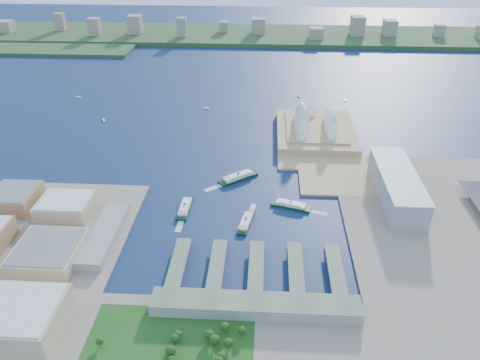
# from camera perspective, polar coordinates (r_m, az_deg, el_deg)

# --- Properties ---
(ground) EXTENTS (3000.00, 3000.00, 0.00)m
(ground) POSITION_cam_1_polar(r_m,az_deg,el_deg) (570.67, 0.78, -6.03)
(ground) COLOR #0E1E42
(ground) RESTS_ON ground
(west_land) EXTENTS (220.00, 390.00, 3.00)m
(west_land) POSITION_cam_1_polar(r_m,az_deg,el_deg) (557.89, -26.90, -10.74)
(west_land) COLOR gray
(west_land) RESTS_ON ground
(east_land) EXTENTS (240.00, 500.00, 3.00)m
(east_land) POSITION_cam_1_polar(r_m,az_deg,el_deg) (574.00, 25.55, -9.11)
(east_land) COLOR gray
(east_land) RESTS_ON ground
(peninsula) EXTENTS (135.00, 220.00, 3.00)m
(peninsula) POSITION_cam_1_polar(r_m,az_deg,el_deg) (799.30, 9.42, 4.92)
(peninsula) COLOR tan
(peninsula) RESTS_ON ground
(far_shore) EXTENTS (2200.00, 260.00, 12.00)m
(far_shore) POSITION_cam_1_polar(r_m,az_deg,el_deg) (1477.74, 2.66, 17.20)
(far_shore) COLOR #2D4926
(far_shore) RESTS_ON ground
(opera_house) EXTENTS (134.00, 180.00, 58.00)m
(opera_house) POSITION_cam_1_polar(r_m,az_deg,el_deg) (805.04, 9.30, 7.50)
(opera_house) COLOR white
(opera_house) RESTS_ON peninsula
(toaster_building) EXTENTS (45.00, 155.00, 35.00)m
(toaster_building) POSITION_cam_1_polar(r_m,az_deg,el_deg) (650.20, 18.58, -0.70)
(toaster_building) COLOR gray
(toaster_building) RESTS_ON east_land
(west_buildings) EXTENTS (200.00, 280.00, 27.00)m
(west_buildings) POSITION_cam_1_polar(r_m,az_deg,el_deg) (572.25, -25.68, -7.38)
(west_buildings) COLOR #966F4B
(west_buildings) RESTS_ON west_land
(ferry_wharves) EXTENTS (184.00, 90.00, 9.30)m
(ferry_wharves) POSITION_cam_1_polar(r_m,az_deg,el_deg) (508.75, 1.99, -10.65)
(ferry_wharves) COLOR #59684F
(ferry_wharves) RESTS_ON ground
(terminal_building) EXTENTS (200.00, 28.00, 12.00)m
(terminal_building) POSITION_cam_1_polar(r_m,az_deg,el_deg) (461.89, 1.90, -15.11)
(terminal_building) COLOR gray
(terminal_building) RESTS_ON south_land
(park) EXTENTS (150.00, 110.00, 16.00)m
(park) POSITION_cam_1_polar(r_m,az_deg,el_deg) (430.78, -8.97, -19.54)
(park) COLOR #194714
(park) RESTS_ON south_land
(far_skyline) EXTENTS (1900.00, 140.00, 55.00)m
(far_skyline) POSITION_cam_1_polar(r_m,az_deg,el_deg) (1451.02, 2.67, 18.31)
(far_skyline) COLOR gray
(far_skyline) RESTS_ON far_shore
(ferry_a) EXTENTS (14.83, 53.14, 9.98)m
(ferry_a) POSITION_cam_1_polar(r_m,az_deg,el_deg) (607.37, -6.74, -3.21)
(ferry_a) COLOR black
(ferry_a) RESTS_ON ground
(ferry_b) EXTENTS (56.95, 49.20, 11.40)m
(ferry_b) POSITION_cam_1_polar(r_m,az_deg,el_deg) (669.59, -0.21, 0.51)
(ferry_b) COLOR black
(ferry_b) RESTS_ON ground
(ferry_c) EXTENTS (21.91, 51.59, 9.47)m
(ferry_c) POSITION_cam_1_polar(r_m,az_deg,el_deg) (576.98, 0.73, -5.00)
(ferry_c) COLOR black
(ferry_c) RESTS_ON ground
(ferry_d) EXTENTS (53.64, 27.74, 9.84)m
(ferry_d) POSITION_cam_1_polar(r_m,az_deg,el_deg) (611.65, 6.23, -2.92)
(ferry_d) COLOR black
(ferry_d) RESTS_ON ground
(boat_a) EXTENTS (9.50, 13.73, 2.65)m
(boat_a) POSITION_cam_1_polar(r_m,az_deg,el_deg) (900.94, -16.29, 7.05)
(boat_a) COLOR white
(boat_a) RESTS_ON ground
(boat_b) EXTENTS (10.46, 4.05, 2.78)m
(boat_b) POSITION_cam_1_polar(r_m,az_deg,el_deg) (921.81, -4.13, 8.74)
(boat_b) COLOR white
(boat_b) RESTS_ON ground
(boat_c) EXTENTS (7.98, 12.38, 2.70)m
(boat_c) POSITION_cam_1_polar(r_m,az_deg,el_deg) (982.62, 12.68, 9.46)
(boat_c) COLOR white
(boat_c) RESTS_ON ground
(boat_d) EXTENTS (14.28, 10.26, 2.48)m
(boat_d) POSITION_cam_1_polar(r_m,az_deg,el_deg) (1032.90, -19.10, 9.54)
(boat_d) COLOR white
(boat_d) RESTS_ON ground
(boat_e) EXTENTS (8.40, 11.06, 2.65)m
(boat_e) POSITION_cam_1_polar(r_m,az_deg,el_deg) (989.17, 7.22, 10.10)
(boat_e) COLOR white
(boat_e) RESTS_ON ground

